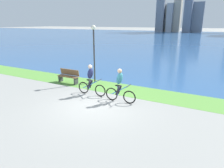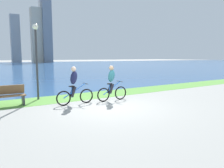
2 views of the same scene
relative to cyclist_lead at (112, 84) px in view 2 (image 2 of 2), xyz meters
name	(u,v)px [view 2 (image 2 of 2)]	position (x,y,z in m)	size (l,w,h in m)	color
ground_plane	(108,107)	(-0.82, -1.03, -0.84)	(300.00, 300.00, 0.00)	gray
grass_strip_bayside	(81,96)	(-0.82, 1.84, -0.84)	(120.00, 2.08, 0.01)	#59933D
bay_water_surface	(1,66)	(-0.82, 46.13, -0.84)	(300.00, 86.51, 0.00)	#2D568C
cyclist_lead	(112,84)	(0.00, 0.00, 0.00)	(1.66, 0.52, 1.71)	black
cyclist_trailing	(74,86)	(-1.85, 0.19, 0.00)	(1.76, 0.52, 1.71)	black
bench_near_path	(7,96)	(-4.46, 1.43, -0.39)	(1.50, 0.47, 0.90)	brown
lamppost_tall	(36,50)	(-2.95, 2.28, 1.60)	(0.28, 0.28, 3.71)	#38383D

